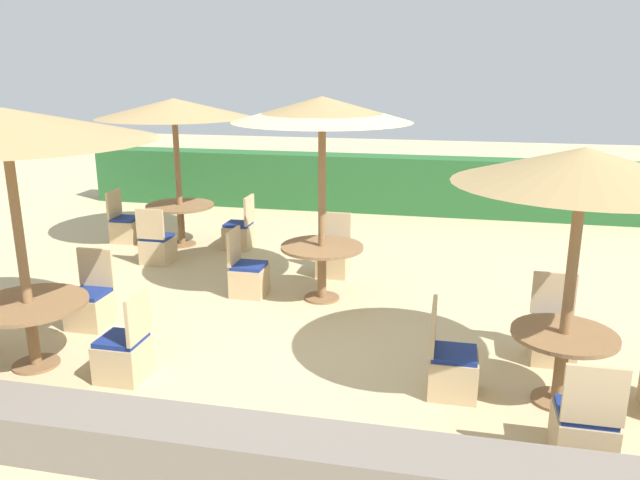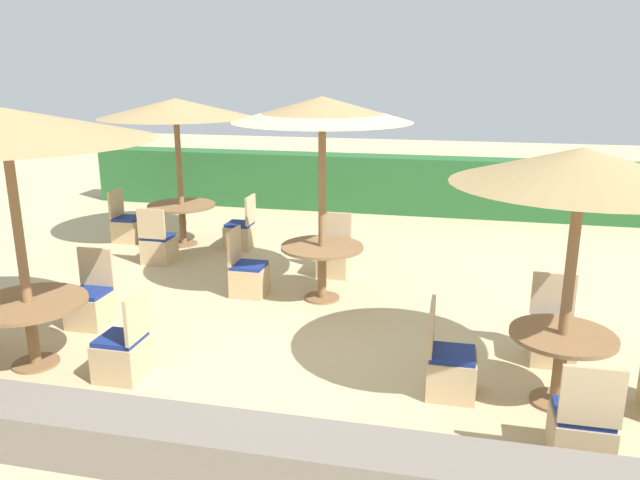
{
  "view_description": "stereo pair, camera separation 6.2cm",
  "coord_description": "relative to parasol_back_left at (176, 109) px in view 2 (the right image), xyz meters",
  "views": [
    {
      "loc": [
        1.66,
        -7.01,
        3.09
      ],
      "look_at": [
        0.0,
        0.6,
        0.9
      ],
      "focal_mm": 35.0,
      "sensor_mm": 36.0,
      "label": 1
    },
    {
      "loc": [
        1.72,
        -6.99,
        3.09
      ],
      "look_at": [
        0.0,
        0.6,
        0.9
      ],
      "focal_mm": 35.0,
      "sensor_mm": 36.0,
      "label": 2
    }
  ],
  "objects": [
    {
      "name": "patio_chair_center_north",
      "position": [
        2.94,
        -1.03,
        -2.12
      ],
      "size": [
        0.46,
        0.46,
        0.93
      ],
      "rotation": [
        0.0,
        0.0,
        3.14
      ],
      "color": "tan",
      "rests_on": "ground_plane"
    },
    {
      "name": "round_table_center",
      "position": [
        2.99,
        -2.07,
        -1.78
      ],
      "size": [
        1.11,
        1.11,
        0.76
      ],
      "color": "olive",
      "rests_on": "ground_plane"
    },
    {
      "name": "round_table_front_left",
      "position": [
        0.42,
        -4.64,
        -1.79
      ],
      "size": [
        1.2,
        1.2,
        0.72
      ],
      "color": "olive",
      "rests_on": "ground_plane"
    },
    {
      "name": "parasol_back_left",
      "position": [
        0.0,
        0.0,
        0.0
      ],
      "size": [
        2.6,
        2.6,
        2.55
      ],
      "color": "olive",
      "rests_on": "ground_plane"
    },
    {
      "name": "stone_border",
      "position": [
        3.01,
        -5.95,
        -2.17
      ],
      "size": [
        10.0,
        0.56,
        0.42
      ],
      "primitive_type": "cube",
      "color": "slate",
      "rests_on": "ground_plane"
    },
    {
      "name": "patio_chair_front_left_east",
      "position": [
        1.5,
        -4.68,
        -2.12
      ],
      "size": [
        0.46,
        0.46,
        0.93
      ],
      "rotation": [
        0.0,
        0.0,
        1.57
      ],
      "color": "tan",
      "rests_on": "ground_plane"
    },
    {
      "name": "hedge_row",
      "position": [
        3.01,
        3.41,
        -1.78
      ],
      "size": [
        13.0,
        0.7,
        1.21
      ],
      "primitive_type": "cube",
      "color": "#28602D",
      "rests_on": "ground_plane"
    },
    {
      "name": "round_table_front_right",
      "position": [
        5.75,
        -4.24,
        -1.84
      ],
      "size": [
        0.96,
        0.96,
        0.71
      ],
      "color": "olive",
      "rests_on": "ground_plane"
    },
    {
      "name": "parasol_front_left",
      "position": [
        0.42,
        -4.64,
        0.15
      ],
      "size": [
        2.89,
        2.89,
        2.7
      ],
      "color": "olive",
      "rests_on": "ground_plane"
    },
    {
      "name": "round_table_back_left",
      "position": [
        -0.0,
        0.0,
        -1.78
      ],
      "size": [
        1.18,
        1.18,
        0.73
      ],
      "color": "olive",
      "rests_on": "ground_plane"
    },
    {
      "name": "patio_chair_back_left_south",
      "position": [
        0.06,
        -1.05,
        -2.12
      ],
      "size": [
        0.46,
        0.46,
        0.93
      ],
      "color": "tan",
      "rests_on": "ground_plane"
    },
    {
      "name": "patio_chair_back_left_west",
      "position": [
        -1.08,
        -0.0,
        -2.12
      ],
      "size": [
        0.46,
        0.46,
        0.93
      ],
      "rotation": [
        0.0,
        0.0,
        -1.57
      ],
      "color": "tan",
      "rests_on": "ground_plane"
    },
    {
      "name": "patio_chair_back_left_east",
      "position": [
        1.06,
        0.05,
        -2.12
      ],
      "size": [
        0.46,
        0.46,
        0.93
      ],
      "rotation": [
        0.0,
        0.0,
        1.57
      ],
      "color": "tan",
      "rests_on": "ground_plane"
    },
    {
      "name": "ground_plane",
      "position": [
        3.01,
        -2.89,
        -2.38
      ],
      "size": [
        40.0,
        40.0,
        0.0
      ],
      "primitive_type": "plane",
      "color": "#C6B284"
    },
    {
      "name": "parasol_front_right",
      "position": [
        5.75,
        -4.24,
        -0.14
      ],
      "size": [
        2.24,
        2.24,
        2.42
      ],
      "color": "olive",
      "rests_on": "ground_plane"
    },
    {
      "name": "parasol_center",
      "position": [
        2.99,
        -2.07,
        0.15
      ],
      "size": [
        2.31,
        2.31,
        2.71
      ],
      "color": "olive",
      "rests_on": "ground_plane"
    },
    {
      "name": "patio_chair_front_right_west",
      "position": [
        4.75,
        -4.3,
        -2.12
      ],
      "size": [
        0.46,
        0.46,
        0.93
      ],
      "rotation": [
        0.0,
        0.0,
        -1.57
      ],
      "color": "tan",
      "rests_on": "ground_plane"
    },
    {
      "name": "patio_chair_front_right_south",
      "position": [
        5.8,
        -5.16,
        -2.12
      ],
      "size": [
        0.46,
        0.46,
        0.93
      ],
      "color": "tan",
      "rests_on": "ground_plane"
    },
    {
      "name": "patio_chair_center_west",
      "position": [
        1.96,
        -2.13,
        -2.12
      ],
      "size": [
        0.46,
        0.46,
        0.93
      ],
      "rotation": [
        0.0,
        0.0,
        -1.57
      ],
      "color": "tan",
      "rests_on": "ground_plane"
    },
    {
      "name": "patio_chair_front_left_north",
      "position": [
        0.42,
        -3.56,
        -2.12
      ],
      "size": [
        0.46,
        0.46,
        0.93
      ],
      "rotation": [
        0.0,
        0.0,
        3.14
      ],
      "color": "tan",
      "rests_on": "ground_plane"
    },
    {
      "name": "patio_chair_front_right_north",
      "position": [
        5.8,
        -3.32,
        -2.12
      ],
      "size": [
        0.46,
        0.46,
        0.93
      ],
      "rotation": [
        0.0,
        0.0,
        3.14
      ],
      "color": "tan",
      "rests_on": "ground_plane"
    }
  ]
}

